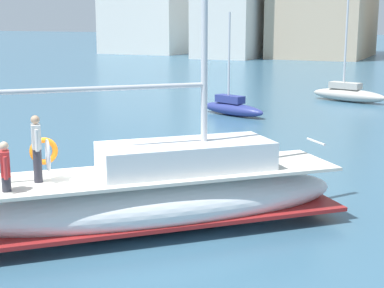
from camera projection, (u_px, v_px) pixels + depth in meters
The scene contains 4 objects.
ground_plane at pixel (82, 226), 15.02m from camera, with size 400.00×400.00×0.00m, color #38607A.
main_sailboat at pixel (161, 194), 14.65m from camera, with size 8.62×8.35×11.61m.
moored_sloop_near at pixel (348, 93), 37.60m from camera, with size 5.17×2.68×8.24m.
moored_sloop_far at pixel (232, 107), 32.21m from camera, with size 4.31×2.45×5.57m.
Camera 1 is at (8.51, -11.78, 5.18)m, focal length 54.88 mm.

